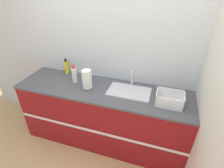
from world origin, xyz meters
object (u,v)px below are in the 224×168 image
Objects in this scene: dish_rack at (169,100)px; bottle_white_spray at (74,75)px; paper_towel_roll at (87,79)px; bottle_yellow at (66,67)px; sink at (129,91)px.

dish_rack is 1.30m from bottle_white_spray.
paper_towel_roll reaches higher than bottle_white_spray.
paper_towel_roll is 0.26m from bottle_white_spray.
bottle_white_spray is (0.24, -0.20, 0.01)m from bottle_yellow.
paper_towel_roll is 0.56m from bottle_yellow.
bottle_yellow is at bearing 148.79° from paper_towel_roll.
bottle_yellow is 0.31m from bottle_white_spray.
sink is at bearing 169.24° from dish_rack.
sink is 1.72× the size of dish_rack.
bottle_yellow is at bearing 141.26° from bottle_white_spray.
dish_rack is 1.56m from bottle_yellow.
bottle_white_spray reaches higher than bottle_yellow.
sink reaches higher than dish_rack.
sink is at bearing -11.73° from bottle_yellow.
bottle_yellow is at bearing 168.27° from sink.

